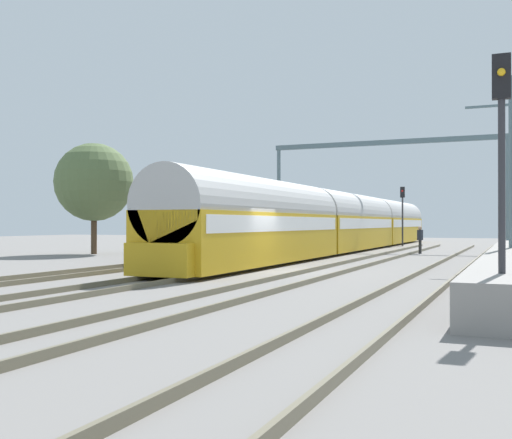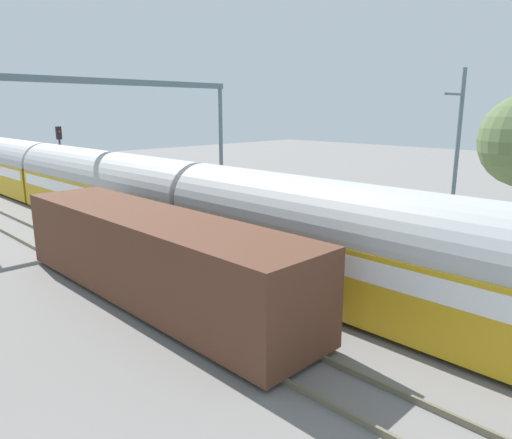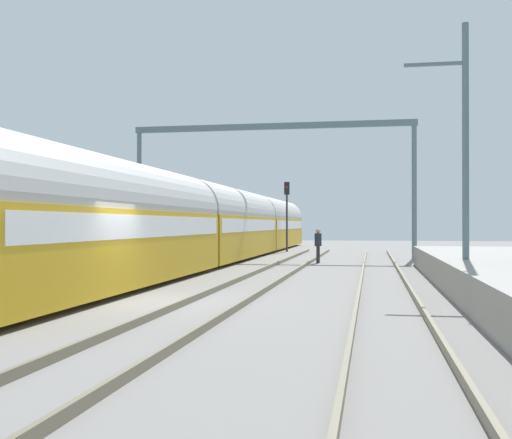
% 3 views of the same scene
% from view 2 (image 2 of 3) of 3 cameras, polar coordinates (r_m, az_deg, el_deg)
% --- Properties ---
extents(ground, '(120.00, 120.00, 0.00)m').
position_cam_2_polar(ground, '(16.22, 24.73, -10.47)').
color(ground, slate).
extents(track_far_west, '(1.52, 60.00, 0.16)m').
position_cam_2_polar(track_far_west, '(11.20, 12.71, -20.14)').
color(track_far_west, '#6B634E').
rests_on(track_far_west, ground).
extents(track_west, '(1.51, 60.00, 0.16)m').
position_cam_2_polar(track_west, '(14.43, 21.78, -12.80)').
color(track_west, '#6B634E').
rests_on(track_west, ground).
extents(track_east, '(1.51, 60.00, 0.16)m').
position_cam_2_polar(track_east, '(18.01, 27.11, -8.10)').
color(track_east, '#6B634E').
rests_on(track_east, ground).
extents(passenger_train, '(2.93, 49.20, 3.82)m').
position_cam_2_polar(passenger_train, '(27.03, -17.53, 3.63)').
color(passenger_train, gold).
rests_on(passenger_train, ground).
extents(freight_car, '(2.80, 13.00, 2.70)m').
position_cam_2_polar(freight_car, '(15.92, -12.25, -4.31)').
color(freight_car, '#563323').
rests_on(freight_car, ground).
extents(person_crossing, '(0.33, 0.44, 1.73)m').
position_cam_2_polar(person_crossing, '(27.96, -5.62, 2.52)').
color(person_crossing, '#292929').
rests_on(person_crossing, ground).
extents(railway_signal_far, '(0.36, 0.30, 4.94)m').
position_cam_2_polar(railway_signal_far, '(36.89, -22.42, 7.54)').
color(railway_signal_far, '#2D2D33').
rests_on(railway_signal_far, ground).
extents(catenary_gantry, '(16.68, 0.28, 7.86)m').
position_cam_2_polar(catenary_gantry, '(29.69, -16.60, 12.15)').
color(catenary_gantry, slate).
rests_on(catenary_gantry, ground).
extents(catenary_pole_east_mid, '(1.90, 0.20, 8.00)m').
position_cam_2_polar(catenary_pole_east_mid, '(24.63, 22.94, 7.44)').
color(catenary_pole_east_mid, slate).
rests_on(catenary_pole_east_mid, ground).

